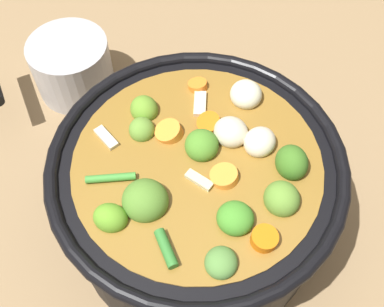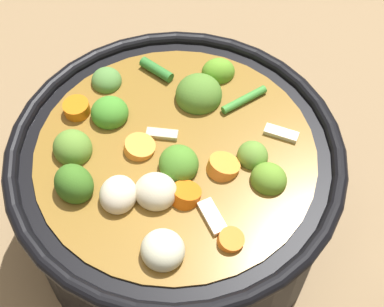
{
  "view_description": "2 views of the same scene",
  "coord_description": "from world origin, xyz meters",
  "views": [
    {
      "loc": [
        -0.23,
        -0.06,
        0.52
      ],
      "look_at": [
        0.01,
        0.01,
        0.13
      ],
      "focal_mm": 42.6,
      "sensor_mm": 36.0,
      "label": 1
    },
    {
      "loc": [
        0.29,
        -0.05,
        0.56
      ],
      "look_at": [
        0.0,
        0.01,
        0.14
      ],
      "focal_mm": 54.88,
      "sensor_mm": 36.0,
      "label": 2
    }
  ],
  "objects": [
    {
      "name": "cooking_pot",
      "position": [
        -0.0,
        -0.0,
        0.08
      ],
      "size": [
        0.3,
        0.3,
        0.17
      ],
      "color": "black",
      "rests_on": "ground_plane"
    },
    {
      "name": "ground_plane",
      "position": [
        0.0,
        0.0,
        0.0
      ],
      "size": [
        1.1,
        1.1,
        0.0
      ],
      "primitive_type": "plane",
      "color": "#8C704C"
    }
  ]
}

